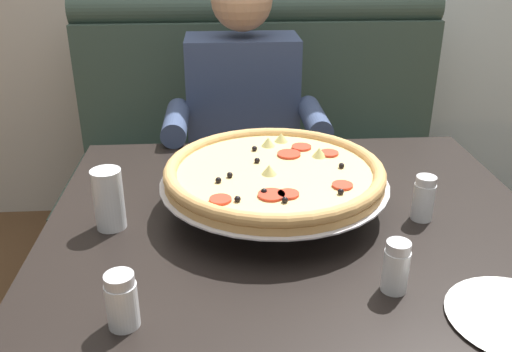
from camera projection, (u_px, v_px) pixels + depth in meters
booth_bench at (262, 177)px, 2.33m from camera, size 1.55×0.78×1.13m
dining_table at (293, 245)px, 1.35m from camera, size 1.17×0.98×0.74m
diner_main at (244, 130)px, 1.95m from camera, size 0.54×0.64×1.27m
pizza at (274, 173)px, 1.31m from camera, size 0.55×0.55×0.13m
shaker_oregano at (122, 304)px, 0.94m from camera, size 0.06×0.06×0.10m
shaker_pepper_flakes at (396, 270)px, 1.03m from camera, size 0.05×0.05×0.10m
shaker_parmesan at (423, 201)px, 1.28m from camera, size 0.05×0.05×0.11m
drinking_glass at (109, 203)px, 1.23m from camera, size 0.07×0.07×0.14m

